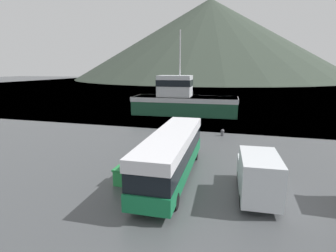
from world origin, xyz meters
TOP-DOWN VIEW (x-y plane):
  - water_surface at (0.00, 143.69)m, footprint 240.00×240.00m
  - hill_backdrop at (-21.83, 189.10)m, footprint 185.80×185.80m
  - tour_bus at (-2.02, 9.99)m, footprint 2.82×11.41m
  - delivery_van at (3.38, 8.66)m, footprint 2.34×5.42m
  - fishing_boat at (-6.77, 34.67)m, footprint 16.74×6.14m
  - storage_bin at (-4.79, 8.26)m, footprint 1.03×1.30m
  - mooring_bollard at (0.45, 22.36)m, footprint 0.39×0.39m

SIDE VIEW (x-z plane):
  - water_surface at x=0.00m, z-range 0.00..0.00m
  - mooring_bollard at x=0.45m, z-range 0.03..0.76m
  - storage_bin at x=-4.79m, z-range 0.01..1.10m
  - delivery_van at x=3.38m, z-range 0.06..2.70m
  - tour_bus at x=-2.02m, z-range 0.21..3.33m
  - fishing_boat at x=-6.77m, z-range -4.20..8.77m
  - hill_backdrop at x=-21.83m, z-range 0.00..54.33m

